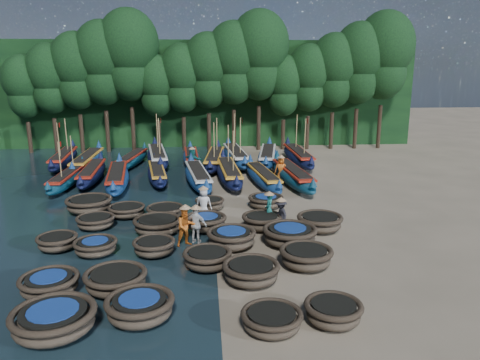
{
  "coord_description": "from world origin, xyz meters",
  "views": [
    {
      "loc": [
        -0.41,
        -22.98,
        7.88
      ],
      "look_at": [
        1.65,
        3.23,
        1.3
      ],
      "focal_mm": 35.0,
      "sensor_mm": 36.0,
      "label": 1
    }
  ],
  "objects": [
    {
      "name": "tree_5",
      "position": [
        -4.5,
        20.0,
        5.97
      ],
      "size": [
        3.68,
        3.68,
        8.68
      ],
      "color": "black",
      "rests_on": "ground"
    },
    {
      "name": "coracle_22",
      "position": [
        -2.48,
        0.49,
        0.38
      ],
      "size": [
        1.99,
        1.99,
        0.66
      ],
      "rotation": [
        0.0,
        0.0,
        -0.06
      ],
      "color": "#4C3F2F",
      "rests_on": "ground"
    },
    {
      "name": "coracle_7",
      "position": [
        -0.35,
        -5.85,
        0.42
      ],
      "size": [
        2.38,
        2.38,
        0.74
      ],
      "rotation": [
        0.0,
        0.0,
        -0.43
      ],
      "color": "#4C3F2F",
      "rests_on": "ground"
    },
    {
      "name": "coracle_12",
      "position": [
        -2.58,
        -4.37,
        0.39
      ],
      "size": [
        1.81,
        1.81,
        0.68
      ],
      "rotation": [
        0.0,
        0.0,
        -0.08
      ],
      "color": "#4C3F2F",
      "rests_on": "ground"
    },
    {
      "name": "coracle_1",
      "position": [
        -4.95,
        -10.15,
        0.48
      ],
      "size": [
        3.14,
        3.14,
        0.83
      ],
      "rotation": [
        0.0,
        0.0,
        -0.42
      ],
      "color": "#4C3F2F",
      "rests_on": "ground"
    },
    {
      "name": "coracle_15",
      "position": [
        -5.76,
        -0.81,
        0.36
      ],
      "size": [
        2.29,
        2.29,
        0.64
      ],
      "rotation": [
        0.0,
        0.0,
        0.39
      ],
      "color": "#4C3F2F",
      "rests_on": "ground"
    },
    {
      "name": "ground",
      "position": [
        0.0,
        0.0,
        0.0
      ],
      "size": [
        120.0,
        120.0,
        0.0
      ],
      "primitive_type": "plane",
      "color": "gray",
      "rests_on": "ground"
    },
    {
      "name": "coracle_5",
      "position": [
        -5.87,
        -7.59,
        0.41
      ],
      "size": [
        2.27,
        2.27,
        0.71
      ],
      "rotation": [
        0.0,
        0.0,
        -0.19
      ],
      "color": "#4C3F2F",
      "rests_on": "ground"
    },
    {
      "name": "fisherman_1",
      "position": [
        2.76,
        -1.03,
        0.94
      ],
      "size": [
        0.58,
        0.71,
        1.87
      ],
      "rotation": [
        0.0,
        0.0,
        4.37
      ],
      "color": "#17615A",
      "rests_on": "ground"
    },
    {
      "name": "coracle_18",
      "position": [
        2.35,
        -1.62,
        0.44
      ],
      "size": [
        2.4,
        2.4,
        0.76
      ],
      "rotation": [
        0.0,
        0.0,
        -0.41
      ],
      "color": "#4C3F2F",
      "rests_on": "ground"
    },
    {
      "name": "coracle_24",
      "position": [
        3.0,
        1.92,
        0.39
      ],
      "size": [
        2.28,
        2.28,
        0.67
      ],
      "rotation": [
        0.0,
        0.0,
        -0.28
      ],
      "color": "#4C3F2F",
      "rests_on": "ground"
    },
    {
      "name": "coracle_11",
      "position": [
        -5.04,
        -4.13,
        0.38
      ],
      "size": [
        2.23,
        2.23,
        0.66
      ],
      "rotation": [
        0.0,
        0.0,
        0.38
      ],
      "color": "#4C3F2F",
      "rests_on": "ground"
    },
    {
      "name": "tree_11",
      "position": [
        9.3,
        20.0,
        6.65
      ],
      "size": [
        4.09,
        4.09,
        9.65
      ],
      "color": "black",
      "rests_on": "ground"
    },
    {
      "name": "long_boat_8",
      "position": [
        5.47,
        7.03,
        0.6
      ],
      "size": [
        2.37,
        8.94,
        1.58
      ],
      "rotation": [
        0.0,
        0.0,
        0.09
      ],
      "color": "#0D354C",
      "rests_on": "ground"
    },
    {
      "name": "long_boat_6",
      "position": [
        1.27,
        8.12,
        0.59
      ],
      "size": [
        2.01,
        8.77,
        3.73
      ],
      "rotation": [
        0.0,
        0.0,
        0.06
      ],
      "color": "black",
      "rests_on": "ground"
    },
    {
      "name": "fisherman_6",
      "position": [
        4.79,
        7.62,
        0.94
      ],
      "size": [
        1.02,
        0.85,
        1.98
      ],
      "rotation": [
        0.0,
        0.0,
        5.9
      ],
      "color": "#C15D19",
      "rests_on": "ground"
    },
    {
      "name": "long_boat_10",
      "position": [
        -9.33,
        12.93,
        0.59
      ],
      "size": [
        1.57,
        8.86,
        1.56
      ],
      "rotation": [
        0.0,
        0.0,
        -0.0
      ],
      "color": "navy",
      "rests_on": "ground"
    },
    {
      "name": "coracle_2",
      "position": [
        -2.5,
        -9.58,
        0.47
      ],
      "size": [
        2.28,
        2.28,
        0.81
      ],
      "rotation": [
        0.0,
        0.0,
        -0.13
      ],
      "color": "#4C3F2F",
      "rests_on": "ground"
    },
    {
      "name": "long_boat_13",
      "position": [
        -1.42,
        14.2,
        0.51
      ],
      "size": [
        1.72,
        7.54,
        1.33
      ],
      "rotation": [
        0.0,
        0.0,
        0.05
      ],
      "color": "navy",
      "rests_on": "ground"
    },
    {
      "name": "long_boat_9",
      "position": [
        -11.45,
        14.12,
        0.57
      ],
      "size": [
        2.11,
        8.49,
        3.62
      ],
      "rotation": [
        0.0,
        0.0,
        0.08
      ],
      "color": "black",
      "rests_on": "ground"
    },
    {
      "name": "fisherman_3",
      "position": [
        3.22,
        -1.81,
        0.83
      ],
      "size": [
        0.86,
        1.15,
        1.78
      ],
      "rotation": [
        0.0,
        0.0,
        5.01
      ],
      "color": "black",
      "rests_on": "ground"
    },
    {
      "name": "fisherman_2",
      "position": [
        -1.27,
        -3.36,
        0.95
      ],
      "size": [
        1.08,
        0.99,
        2.0
      ],
      "rotation": [
        0.0,
        0.0,
        0.43
      ],
      "color": "#C15D19",
      "rests_on": "ground"
    },
    {
      "name": "coracle_20",
      "position": [
        -6.67,
        1.79,
        0.47
      ],
      "size": [
        2.52,
        2.52,
        0.83
      ],
      "rotation": [
        0.0,
        0.0,
        -0.09
      ],
      "color": "#4C3F2F",
      "rests_on": "ground"
    },
    {
      "name": "tree_4",
      "position": [
        -6.8,
        20.0,
        8.67
      ],
      "size": [
        5.34,
        5.34,
        12.58
      ],
      "color": "black",
      "rests_on": "ground"
    },
    {
      "name": "coracle_16",
      "position": [
        -2.67,
        -1.76,
        0.44
      ],
      "size": [
        2.6,
        2.6,
        0.77
      ],
      "rotation": [
        0.0,
        0.0,
        0.24
      ],
      "color": "#4C3F2F",
      "rests_on": "ground"
    },
    {
      "name": "long_boat_7",
      "position": [
        3.47,
        6.97,
        0.53
      ],
      "size": [
        2.37,
        7.89,
        1.4
      ],
      "rotation": [
        0.0,
        0.0,
        0.13
      ],
      "color": "navy",
      "rests_on": "ground"
    },
    {
      "name": "long_boat_2",
      "position": [
        -8.12,
        9.01,
        0.54
      ],
      "size": [
        1.76,
        8.0,
        1.41
      ],
      "rotation": [
        0.0,
        0.0,
        0.05
      ],
      "color": "black",
      "rests_on": "ground"
    },
    {
      "name": "coracle_9",
      "position": [
        3.54,
        -6.08,
        0.47
      ],
      "size": [
        2.54,
        2.54,
        0.81
      ],
      "rotation": [
        0.0,
        0.0,
        0.37
      ],
      "color": "#4C3F2F",
      "rests_on": "ground"
    },
    {
      "name": "tree_12",
      "position": [
        11.6,
        20.0,
        7.32
      ],
      "size": [
        4.51,
        4.51,
        10.63
      ],
      "color": "black",
      "rests_on": "ground"
    },
    {
      "name": "long_boat_17",
      "position": [
        7.16,
        13.56,
        0.61
      ],
      "size": [
        1.78,
        9.0,
        3.82
      ],
      "rotation": [
        0.0,
        0.0,
        0.02
      ],
      "color": "black",
      "rests_on": "ground"
    },
    {
      "name": "fisherman_5",
      "position": [
        -1.28,
        11.55,
        0.9
      ],
      "size": [
        1.56,
        1.44,
        1.94
      ],
      "rotation": [
        0.0,
        0.0,
        2.43
      ],
      "color": "#17615A",
      "rests_on": "ground"
    },
    {
      "name": "coracle_3",
      "position": [
        1.54,
        -10.45,
        0.37
      ],
      "size": [
        1.91,
        1.91,
        0.64
      ],
      "rotation": [
        0.0,
        0.0,
        0.01
      ],
      "color": "#4C3F2F",
      "rests_on": "ground"
    },
    {
      "name": "tree_6",
      "position": [
        -2.2,
        20.0,
        6.65
      ],
      "size": [
        4.09,
        4.09,
        9.65
      ],
      "color": "black",
      "rests_on": "ground"
    },
    {
      "name": "tree_1",
      "position": [
        -13.7,
        20.0,
        6.65
      ],
      "size": [
        4.09,
        4.09,
        9.65
      ],
      "color": "black",
      "rests_on": "ground"
    },
    {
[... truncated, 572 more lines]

